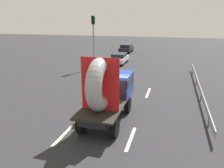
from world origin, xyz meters
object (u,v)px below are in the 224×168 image
at_px(distant_sedan, 119,58).
at_px(oncoming_car, 126,48).
at_px(flatbed_truck, 108,89).
at_px(traffic_light, 94,35).

distance_m(distant_sedan, oncoming_car, 9.89).
bearing_deg(distant_sedan, flatbed_truck, -78.48).
distance_m(flatbed_truck, oncoming_car, 26.21).
height_order(distant_sedan, traffic_light, traffic_light).
bearing_deg(traffic_light, distant_sedan, 57.19).
bearing_deg(flatbed_truck, traffic_light, 113.16).
bearing_deg(flatbed_truck, oncoming_car, 99.73).
xyz_separation_m(flatbed_truck, traffic_light, (-5.41, 12.65, 1.95)).
height_order(flatbed_truck, traffic_light, traffic_light).
relative_size(distant_sedan, traffic_light, 0.69).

